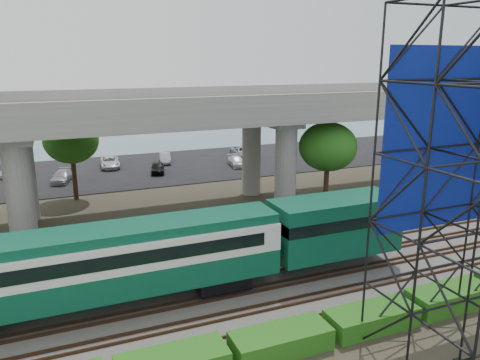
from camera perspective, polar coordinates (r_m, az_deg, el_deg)
name	(u,v)px	position (r m, az deg, el deg)	size (l,w,h in m)	color
ground	(227,309)	(25.67, -1.66, -15.50)	(140.00, 140.00, 0.00)	#474233
ballast_bed	(214,291)	(27.27, -3.19, -13.35)	(90.00, 12.00, 0.20)	slate
service_road	(175,240)	(34.71, -7.87, -7.22)	(90.00, 5.00, 0.08)	black
parking_lot	(124,170)	(56.81, -13.93, 1.15)	(90.00, 18.00, 0.08)	black
harbor_water	(102,141)	(78.25, -16.42, 4.60)	(140.00, 40.00, 0.03)	slate
rail_tracks	(214,288)	(27.19, -3.20, -13.01)	(90.00, 9.52, 0.16)	#472D1E
commuter_train	(141,257)	(25.18, -11.99, -9.12)	(29.30, 3.06, 4.30)	black
overpass	(137,120)	(37.63, -12.50, 7.18)	(80.00, 12.00, 12.40)	#9E9B93
hedge_strip	(281,340)	(22.39, 5.02, -18.83)	(34.60, 1.80, 1.20)	#1C5B14
trees	(95,156)	(37.80, -17.24, 2.83)	(40.94, 16.94, 7.69)	#382314
parked_cars	(136,164)	(56.76, -12.53, 1.91)	(35.61, 9.61, 1.30)	silver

